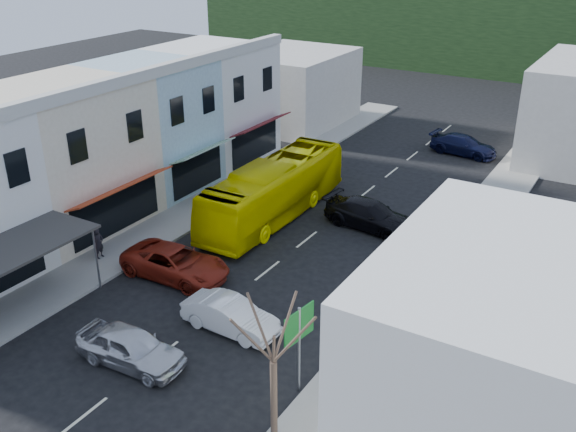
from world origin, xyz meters
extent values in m
plane|color=black|center=(0.00, 0.00, 0.00)|extent=(120.00, 120.00, 0.00)
cube|color=gray|center=(-7.50, 10.00, 0.07)|extent=(3.00, 52.00, 0.15)
cube|color=gray|center=(7.50, 10.00, 0.07)|extent=(3.00, 52.00, 0.15)
cube|color=beige|center=(-12.50, 3.00, 4.00)|extent=(7.00, 8.00, 8.00)
cube|color=#9B3115|center=(-8.40, 3.00, 3.05)|extent=(1.30, 6.80, 0.08)
cube|color=#8FAFBC|center=(-12.50, 10.00, 4.00)|extent=(7.00, 6.00, 8.00)
cube|color=#195926|center=(-8.40, 10.00, 3.05)|extent=(1.30, 5.10, 0.08)
cube|color=white|center=(-12.50, 16.50, 4.00)|extent=(7.00, 7.00, 8.00)
cube|color=#571417|center=(-8.40, 16.50, 3.05)|extent=(1.30, 5.95, 0.08)
cube|color=white|center=(13.50, -4.00, 4.00)|extent=(8.00, 9.00, 8.00)
cube|color=#B7B2A8|center=(-12.00, 27.00, 3.00)|extent=(8.00, 10.00, 6.00)
cube|color=black|center=(0.00, 64.00, 6.00)|extent=(80.00, 24.00, 12.00)
imported|color=#EADD00|center=(-3.10, 9.65, 1.55)|extent=(2.64, 11.63, 3.10)
imported|color=silver|center=(-0.61, -4.92, 0.70)|extent=(4.49, 2.03, 1.40)
imported|color=silver|center=(1.39, -1.08, 0.70)|extent=(4.44, 1.90, 1.40)
imported|color=maroon|center=(-3.51, 1.25, 0.70)|extent=(4.65, 2.03, 1.40)
imported|color=black|center=(2.29, 11.15, 0.70)|extent=(4.67, 2.32, 1.40)
imported|color=black|center=(3.07, 26.25, 0.70)|extent=(4.68, 2.32, 1.40)
imported|color=black|center=(-7.92, 0.57, 1.00)|extent=(0.47, 0.64, 1.70)
camera|label=1|loc=(15.10, -19.34, 15.76)|focal=40.00mm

